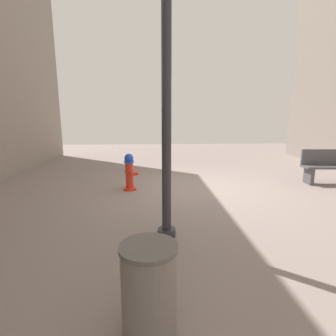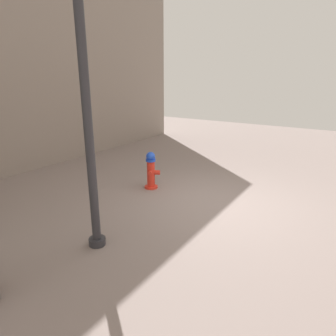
% 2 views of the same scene
% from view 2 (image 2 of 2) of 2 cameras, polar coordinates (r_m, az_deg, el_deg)
% --- Properties ---
extents(ground_plane, '(23.40, 23.40, 0.00)m').
position_cam_2_polar(ground_plane, '(6.75, 9.38, -6.74)').
color(ground_plane, gray).
extents(fire_hydrant, '(0.39, 0.41, 0.93)m').
position_cam_2_polar(fire_hydrant, '(7.42, -3.25, -0.41)').
color(fire_hydrant, red).
rests_on(fire_hydrant, ground_plane).
extents(street_lamp, '(0.36, 0.36, 4.26)m').
position_cam_2_polar(street_lamp, '(4.56, -15.67, 15.45)').
color(street_lamp, '#2D2D33').
rests_on(street_lamp, ground_plane).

